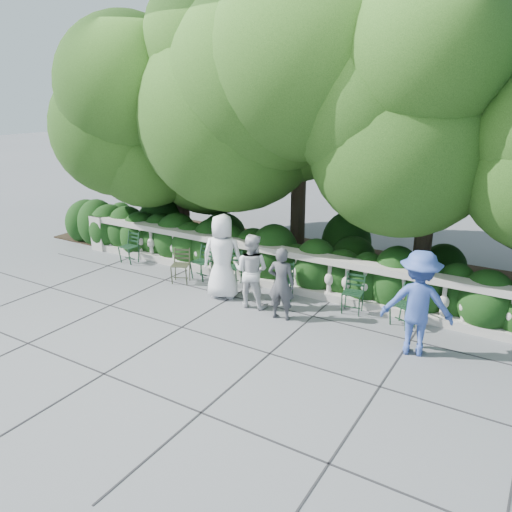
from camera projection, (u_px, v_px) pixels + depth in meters
The scene contains 15 objects.
ground at pixel (231, 314), 10.39m from camera, with size 90.00×90.00×0.00m, color #56595E.
balustrade at pixel (274, 268), 11.70m from camera, with size 12.00×0.44×1.00m.
shrub_hedge at pixel (296, 272), 12.82m from camera, with size 15.00×2.60×1.70m, color black, non-canonical shape.
tree_canopy at pixel (331, 112), 11.39m from camera, with size 15.04×6.52×6.78m.
chair_a at pixel (126, 264), 13.42m from camera, with size 0.44×0.48×0.84m, color black, non-canonical shape.
chair_b at pixel (230, 286), 11.87m from camera, with size 0.44×0.48×0.84m, color black, non-canonical shape.
chair_c at pixel (198, 280), 12.25m from camera, with size 0.44×0.48×0.84m, color black, non-canonical shape.
chair_d at pixel (282, 302), 11.02m from camera, with size 0.44×0.48×0.84m, color black, non-canonical shape.
chair_e at pixel (350, 315), 10.36m from camera, with size 0.44×0.48×0.84m, color black, non-canonical shape.
chair_f at pixel (397, 328), 9.81m from camera, with size 0.44×0.48×0.84m, color black, non-canonical shape.
chair_weathered at pixel (180, 284), 11.99m from camera, with size 0.44×0.48×0.84m, color black, non-canonical shape.
person_businessman at pixel (223, 257), 11.00m from camera, with size 0.93×0.61×1.90m, color silver.
person_woman_grey at pixel (281, 284), 9.99m from camera, with size 0.55×0.36×1.52m, color #3F3F44.
person_casual_man at pixel (251, 271), 10.57m from camera, with size 0.78×0.61×1.61m, color silver.
person_older_blue at pixel (418, 303), 8.60m from camera, with size 1.22×0.70×1.89m, color #334B99.
Camera 1 is at (5.37, -7.82, 4.44)m, focal length 35.00 mm.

